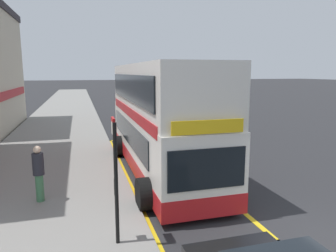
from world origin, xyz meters
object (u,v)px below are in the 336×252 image
at_px(bus_stop_sign, 116,172).
at_px(pedestrian_waiting_near_sign, 39,171).
at_px(parked_car_silver_across, 137,94).
at_px(double_decker_bus, 159,122).
at_px(parked_car_teal_ahead, 153,101).
at_px(parked_car_black_kerbside, 197,117).

height_order(bus_stop_sign, pedestrian_waiting_near_sign, bus_stop_sign).
relative_size(bus_stop_sign, parked_car_silver_across, 0.70).
relative_size(double_decker_bus, bus_stop_sign, 3.45).
relative_size(bus_stop_sign, pedestrian_waiting_near_sign, 1.67).
relative_size(parked_car_silver_across, pedestrian_waiting_near_sign, 2.39).
height_order(bus_stop_sign, parked_car_silver_across, bus_stop_sign).
distance_m(parked_car_silver_across, parked_car_teal_ahead, 12.12).
distance_m(parked_car_silver_across, pedestrian_waiting_near_sign, 38.98).
bearing_deg(parked_car_black_kerbside, parked_car_silver_across, 86.93).
bearing_deg(parked_car_black_kerbside, bus_stop_sign, -120.41).
distance_m(parked_car_teal_ahead, pedestrian_waiting_near_sign, 27.33).
xyz_separation_m(parked_car_black_kerbside, parked_car_teal_ahead, (-0.16, 13.79, 0.00)).
bearing_deg(double_decker_bus, pedestrian_waiting_near_sign, -151.63).
relative_size(bus_stop_sign, parked_car_teal_ahead, 0.70).
height_order(parked_car_silver_across, pedestrian_waiting_near_sign, pedestrian_waiting_near_sign).
height_order(double_decker_bus, bus_stop_sign, double_decker_bus).
distance_m(parked_car_black_kerbside, pedestrian_waiting_near_sign, 15.31).
relative_size(double_decker_bus, parked_car_silver_across, 2.41).
bearing_deg(bus_stop_sign, double_decker_bus, 65.95).
height_order(parked_car_teal_ahead, pedestrian_waiting_near_sign, pedestrian_waiting_near_sign).
bearing_deg(parked_car_teal_ahead, parked_car_black_kerbside, -87.78).
height_order(double_decker_bus, parked_car_silver_across, double_decker_bus).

